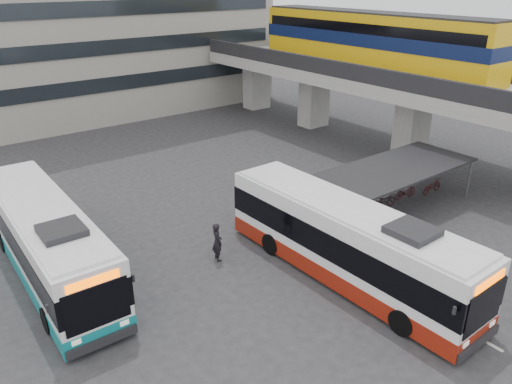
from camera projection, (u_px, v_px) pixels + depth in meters
ground at (316, 288)px, 20.98m from camera, size 120.00×120.00×0.00m
viaduct at (371, 61)px, 36.87m from camera, size 8.00×32.00×9.68m
bike_shelter at (391, 185)px, 27.30m from camera, size 10.00×4.00×2.54m
road_markings at (412, 300)px, 20.20m from camera, size 0.15×7.60×0.01m
bus_main at (346, 242)px, 21.15m from camera, size 2.87×12.38×3.64m
bus_teal at (47, 241)px, 21.31m from camera, size 2.90×12.25×3.60m
pedestrian at (217, 242)px, 22.73m from camera, size 0.56×0.74×1.86m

